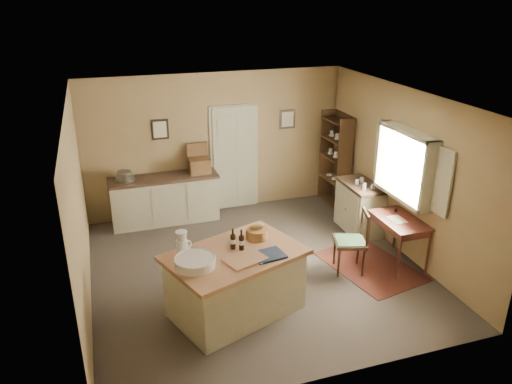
% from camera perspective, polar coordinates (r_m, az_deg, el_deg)
% --- Properties ---
extents(ground, '(5.00, 5.00, 0.00)m').
position_cam_1_polar(ground, '(7.96, 0.06, -8.79)').
color(ground, '#4D433B').
rests_on(ground, ground).
extents(wall_back, '(5.00, 0.10, 2.70)m').
position_cam_1_polar(wall_back, '(9.64, -4.58, 5.55)').
color(wall_back, '#987D53').
rests_on(wall_back, ground).
extents(wall_front, '(5.00, 0.10, 2.70)m').
position_cam_1_polar(wall_front, '(5.29, 8.61, -9.43)').
color(wall_front, '#987D53').
rests_on(wall_front, ground).
extents(wall_left, '(0.10, 5.00, 2.70)m').
position_cam_1_polar(wall_left, '(7.06, -19.63, -2.11)').
color(wall_left, '#987D53').
rests_on(wall_left, ground).
extents(wall_right, '(0.10, 5.00, 2.70)m').
position_cam_1_polar(wall_right, '(8.43, 16.46, 2.21)').
color(wall_right, '#987D53').
rests_on(wall_right, ground).
extents(ceiling, '(5.00, 5.00, 0.00)m').
position_cam_1_polar(ceiling, '(6.97, 0.07, 10.60)').
color(ceiling, silver).
rests_on(ceiling, wall_back).
extents(door, '(0.97, 0.06, 2.11)m').
position_cam_1_polar(door, '(9.78, -2.49, 4.04)').
color(door, '#AEAE91').
rests_on(door, ground).
extents(framed_prints, '(2.82, 0.02, 0.38)m').
position_cam_1_polar(framed_prints, '(9.56, -3.44, 7.75)').
color(framed_prints, black).
rests_on(framed_prints, ground).
extents(window, '(0.25, 1.99, 1.12)m').
position_cam_1_polar(window, '(8.17, 16.93, 3.01)').
color(window, beige).
rests_on(window, ground).
extents(work_island, '(2.03, 1.67, 1.20)m').
position_cam_1_polar(work_island, '(6.77, -2.44, -10.15)').
color(work_island, beige).
rests_on(work_island, ground).
extents(sideboard, '(2.00, 0.57, 1.18)m').
position_cam_1_polar(sideboard, '(9.47, -10.34, -0.65)').
color(sideboard, beige).
rests_on(sideboard, ground).
extents(rug, '(1.39, 1.78, 0.01)m').
position_cam_1_polar(rug, '(8.24, 12.91, -8.25)').
color(rug, '#441E12').
rests_on(rug, ground).
extents(writing_desk, '(0.60, 0.98, 0.82)m').
position_cam_1_polar(writing_desk, '(8.15, 16.04, -3.58)').
color(writing_desk, '#3C1A14').
rests_on(writing_desk, ground).
extents(desk_chair, '(0.58, 0.58, 0.99)m').
position_cam_1_polar(desk_chair, '(7.82, 10.66, -5.64)').
color(desk_chair, '#321F12').
rests_on(desk_chair, ground).
extents(right_cabinet, '(0.54, 0.98, 0.99)m').
position_cam_1_polar(right_cabinet, '(9.18, 11.74, -1.66)').
color(right_cabinet, beige).
rests_on(right_cabinet, ground).
extents(shelving_unit, '(0.32, 0.84, 1.87)m').
position_cam_1_polar(shelving_unit, '(10.10, 9.27, 3.64)').
color(shelving_unit, '#321F12').
rests_on(shelving_unit, ground).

